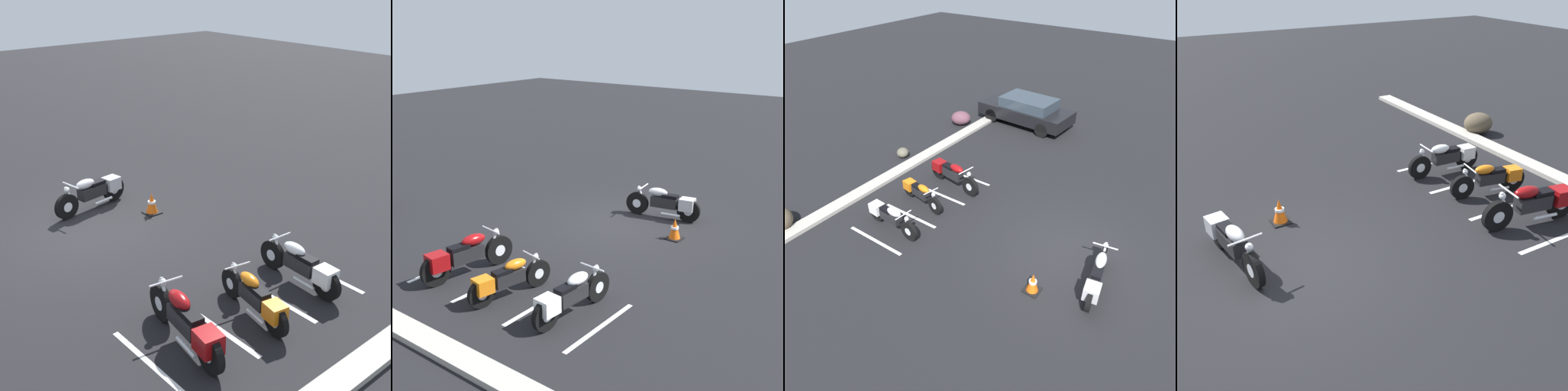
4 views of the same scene
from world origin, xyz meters
The scene contains 11 objects.
ground centered at (0.00, 0.00, 0.00)m, with size 60.00×60.00×0.00m, color black.
motorcycle_silver_featured centered at (-0.80, -1.10, 0.47)m, with size 2.21×0.74×0.88m.
parked_bike_0 centered at (-2.04, 4.88, 0.44)m, with size 0.59×2.10×0.83m.
parked_bike_1 centered at (-0.53, 5.05, 0.42)m, with size 0.69×1.97×0.78m.
parked_bike_2 centered at (0.95, 4.90, 0.48)m, with size 0.76×2.31×0.91m.
concrete_curb centered at (0.00, 7.10, 0.06)m, with size 18.00×0.50×0.12m, color #A8A399.
traffic_cone centered at (-1.75, 0.15, 0.26)m, with size 0.40×0.40×0.56m.
stall_line_0 centered at (-2.73, 4.83, 0.00)m, with size 0.10×2.10×0.00m, color white.
stall_line_1 centered at (-1.26, 4.83, 0.00)m, with size 0.10×2.10×0.00m, color white.
stall_line_2 centered at (0.21, 4.83, 0.00)m, with size 0.10×2.10×0.00m, color white.
stall_line_3 centered at (1.68, 4.83, 0.00)m, with size 0.10×2.10×0.00m, color white.
Camera 1 is at (5.66, 10.67, 5.98)m, focal length 50.00 mm.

